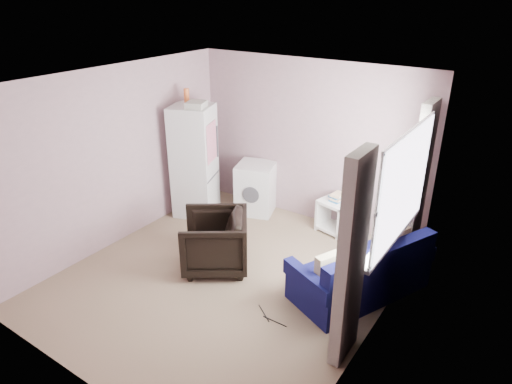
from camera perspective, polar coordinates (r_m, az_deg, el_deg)
room at (r=5.36m, az=-3.82°, el=0.36°), size 3.84×4.24×2.54m
armchair at (r=5.99m, az=-5.20°, el=-5.86°), size 1.10×1.12×0.85m
fridge at (r=7.29m, az=-7.71°, el=3.92°), size 0.79×0.79×2.03m
washing_machine at (r=7.45m, az=-0.01°, el=0.63°), size 0.73×0.73×0.82m
side_table at (r=7.00m, az=9.99°, el=-2.62°), size 0.55×0.55×0.62m
sofa at (r=5.69m, az=13.19°, el=-9.97°), size 1.41×1.89×0.77m
window_dressing at (r=5.26m, az=16.52°, el=-2.96°), size 0.17×2.62×2.18m
floor_cables at (r=5.36m, az=1.67°, el=-15.38°), size 0.46×0.19×0.01m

